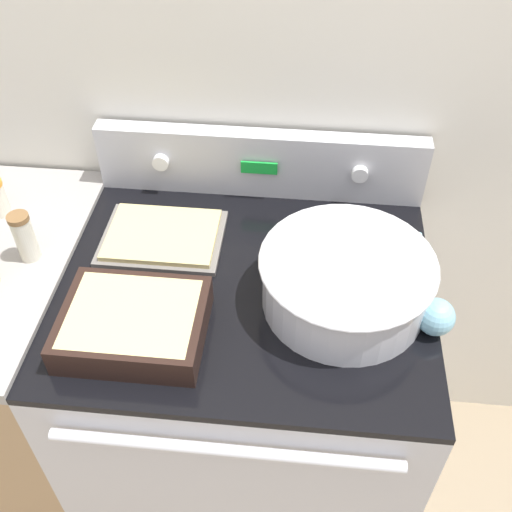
% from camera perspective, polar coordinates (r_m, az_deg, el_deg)
% --- Properties ---
extents(kitchen_wall, '(8.00, 0.05, 2.50)m').
position_cam_1_polar(kitchen_wall, '(1.45, 0.69, 17.53)').
color(kitchen_wall, silver).
rests_on(kitchen_wall, ground_plane).
extents(stove_range, '(0.82, 0.73, 0.94)m').
position_cam_1_polar(stove_range, '(1.69, -0.75, -13.34)').
color(stove_range, '#BCBCC1').
rests_on(stove_range, ground_plane).
extents(control_panel, '(0.82, 0.07, 0.17)m').
position_cam_1_polar(control_panel, '(1.51, 0.41, 8.83)').
color(control_panel, '#BCBCC1').
rests_on(control_panel, stove_range).
extents(mixing_bowl, '(0.36, 0.36, 0.12)m').
position_cam_1_polar(mixing_bowl, '(1.24, 8.54, -2.13)').
color(mixing_bowl, silver).
rests_on(mixing_bowl, stove_range).
extents(casserole_dish, '(0.28, 0.23, 0.07)m').
position_cam_1_polar(casserole_dish, '(1.22, -11.59, -6.23)').
color(casserole_dish, black).
rests_on(casserole_dish, stove_range).
extents(baking_tray, '(0.28, 0.22, 0.02)m').
position_cam_1_polar(baking_tray, '(1.43, -8.89, 1.84)').
color(baking_tray, slate).
rests_on(baking_tray, stove_range).
extents(ladle, '(0.08, 0.32, 0.08)m').
position_cam_1_polar(ladle, '(1.27, 16.63, -5.16)').
color(ladle, '#7AB2C6').
rests_on(ladle, stove_range).
extents(spice_jar_brown_cap, '(0.05, 0.05, 0.12)m').
position_cam_1_polar(spice_jar_brown_cap, '(1.41, -21.19, 1.73)').
color(spice_jar_brown_cap, beige).
rests_on(spice_jar_brown_cap, side_counter).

